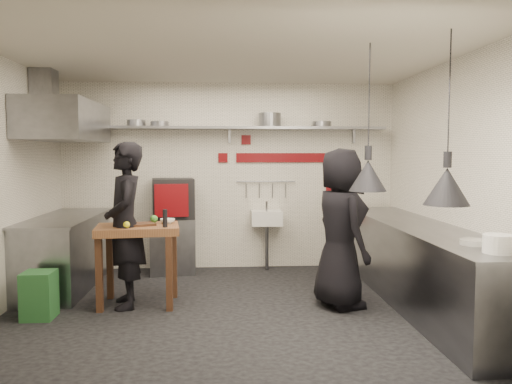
{
  "coord_description": "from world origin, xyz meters",
  "views": [
    {
      "loc": [
        -0.1,
        -5.48,
        1.73
      ],
      "look_at": [
        0.28,
        0.3,
        1.29
      ],
      "focal_mm": 35.0,
      "sensor_mm": 36.0,
      "label": 1
    }
  ],
  "objects": [
    {
      "name": "floor",
      "position": [
        0.0,
        0.0,
        0.0
      ],
      "size": [
        5.0,
        5.0,
        0.0
      ],
      "primitive_type": "plane",
      "color": "black",
      "rests_on": "ground"
    },
    {
      "name": "ceiling",
      "position": [
        0.0,
        0.0,
        2.8
      ],
      "size": [
        5.0,
        5.0,
        0.0
      ],
      "primitive_type": "plane",
      "color": "beige",
      "rests_on": "floor"
    },
    {
      "name": "wall_back",
      "position": [
        0.0,
        2.1,
        1.4
      ],
      "size": [
        5.0,
        0.04,
        2.8
      ],
      "primitive_type": "cube",
      "color": "silver",
      "rests_on": "floor"
    },
    {
      "name": "wall_front",
      "position": [
        0.0,
        -2.1,
        1.4
      ],
      "size": [
        5.0,
        0.04,
        2.8
      ],
      "primitive_type": "cube",
      "color": "silver",
      "rests_on": "floor"
    },
    {
      "name": "wall_right",
      "position": [
        2.5,
        0.0,
        1.4
      ],
      "size": [
        0.04,
        4.2,
        2.8
      ],
      "primitive_type": "cube",
      "color": "silver",
      "rests_on": "floor"
    },
    {
      "name": "red_band_horiz",
      "position": [
        0.95,
        2.08,
        1.68
      ],
      "size": [
        1.7,
        0.02,
        0.14
      ],
      "primitive_type": "cube",
      "color": "#65070B",
      "rests_on": "wall_back"
    },
    {
      "name": "red_band_vert",
      "position": [
        1.55,
        2.08,
        1.2
      ],
      "size": [
        0.14,
        0.02,
        1.1
      ],
      "primitive_type": "cube",
      "color": "#65070B",
      "rests_on": "wall_back"
    },
    {
      "name": "red_tile_a",
      "position": [
        0.25,
        2.08,
        1.95
      ],
      "size": [
        0.14,
        0.02,
        0.14
      ],
      "primitive_type": "cube",
      "color": "#65070B",
      "rests_on": "wall_back"
    },
    {
      "name": "red_tile_b",
      "position": [
        -0.1,
        2.08,
        1.68
      ],
      "size": [
        0.14,
        0.02,
        0.14
      ],
      "primitive_type": "cube",
      "color": "#65070B",
      "rests_on": "wall_back"
    },
    {
      "name": "back_shelf",
      "position": [
        0.0,
        1.92,
        2.12
      ],
      "size": [
        4.6,
        0.34,
        0.04
      ],
      "primitive_type": "cube",
      "color": "slate",
      "rests_on": "wall_back"
    },
    {
      "name": "shelf_bracket_left",
      "position": [
        -1.9,
        2.07,
        2.02
      ],
      "size": [
        0.04,
        0.06,
        0.24
      ],
      "primitive_type": "cube",
      "color": "slate",
      "rests_on": "wall_back"
    },
    {
      "name": "shelf_bracket_mid",
      "position": [
        0.0,
        2.07,
        2.02
      ],
      "size": [
        0.04,
        0.06,
        0.24
      ],
      "primitive_type": "cube",
      "color": "slate",
      "rests_on": "wall_back"
    },
    {
      "name": "shelf_bracket_right",
      "position": [
        1.9,
        2.07,
        2.02
      ],
      "size": [
        0.04,
        0.06,
        0.24
      ],
      "primitive_type": "cube",
      "color": "slate",
      "rests_on": "wall_back"
    },
    {
      "name": "pan_far_left",
      "position": [
        -1.35,
        1.92,
        2.19
      ],
      "size": [
        0.29,
        0.29,
        0.09
      ],
      "primitive_type": "cylinder",
      "rotation": [
        0.0,
        0.0,
        -0.07
      ],
      "color": "slate",
      "rests_on": "back_shelf"
    },
    {
      "name": "pan_mid_left",
      "position": [
        -1.02,
        1.92,
        2.18
      ],
      "size": [
        0.33,
        0.33,
        0.07
      ],
      "primitive_type": "cylinder",
      "rotation": [
        0.0,
        0.0,
        0.28
      ],
      "color": "slate",
      "rests_on": "back_shelf"
    },
    {
      "name": "stock_pot",
      "position": [
        0.6,
        1.92,
        2.24
      ],
      "size": [
        0.42,
        0.42,
        0.2
      ],
      "primitive_type": "cylinder",
      "rotation": [
        0.0,
        0.0,
        -0.34
      ],
      "color": "slate",
      "rests_on": "back_shelf"
    },
    {
      "name": "pan_right",
      "position": [
        1.37,
        1.92,
        2.18
      ],
      "size": [
        0.35,
        0.35,
        0.08
      ],
      "primitive_type": "cylinder",
      "rotation": [
        0.0,
        0.0,
        -0.31
      ],
      "color": "slate",
      "rests_on": "back_shelf"
    },
    {
      "name": "oven_stand",
      "position": [
        -0.85,
        1.8,
        0.4
      ],
      "size": [
        0.71,
        0.66,
        0.8
      ],
      "primitive_type": "cube",
      "rotation": [
        0.0,
        0.0,
        0.14
      ],
      "color": "slate",
      "rests_on": "floor"
    },
    {
      "name": "combi_oven",
      "position": [
        -0.83,
        1.81,
        1.09
      ],
      "size": [
        0.66,
        0.63,
        0.58
      ],
      "primitive_type": "cube",
      "rotation": [
        0.0,
        0.0,
        0.14
      ],
      "color": "black",
      "rests_on": "oven_stand"
    },
    {
      "name": "oven_door",
      "position": [
        -0.82,
        1.49,
        1.09
      ],
      "size": [
        0.46,
        0.09,
        0.46
      ],
      "primitive_type": "cube",
      "rotation": [
        0.0,
        0.0,
        0.14
      ],
      "color": "#65070B",
      "rests_on": "combi_oven"
    },
    {
      "name": "oven_glass",
      "position": [
        -0.84,
        1.48,
        1.09
      ],
      "size": [
        0.38,
        0.07,
        0.34
      ],
      "primitive_type": "cube",
      "rotation": [
        0.0,
        0.0,
        0.14
      ],
      "color": "black",
      "rests_on": "oven_door"
    },
    {
      "name": "hand_sink",
      "position": [
        0.55,
        1.92,
        0.78
      ],
      "size": [
        0.46,
        0.34,
        0.22
      ],
      "primitive_type": "cube",
      "color": "white",
      "rests_on": "wall_back"
    },
    {
      "name": "sink_tap",
      "position": [
        0.55,
        1.92,
        0.96
      ],
      "size": [
        0.03,
        0.03,
        0.14
      ],
      "primitive_type": "cylinder",
      "color": "slate",
      "rests_on": "hand_sink"
    },
    {
      "name": "sink_drain",
      "position": [
        0.55,
        1.88,
        0.34
      ],
      "size": [
        0.06,
        0.06,
        0.66
      ],
      "primitive_type": "cylinder",
      "color": "slate",
      "rests_on": "floor"
    },
    {
      "name": "utensil_rail",
      "position": [
        0.55,
        2.06,
        1.32
      ],
      "size": [
        0.9,
        0.02,
        0.02
      ],
      "primitive_type": "cylinder",
      "rotation": [
        0.0,
        1.57,
        0.0
      ],
      "color": "slate",
      "rests_on": "wall_back"
    },
    {
      "name": "counter_right",
      "position": [
        2.15,
        0.0,
        0.45
      ],
      "size": [
        0.7,
        3.8,
        0.9
      ],
      "primitive_type": "cube",
      "color": "slate",
      "rests_on": "floor"
    },
    {
      "name": "counter_right_top",
      "position": [
        2.15,
        0.0,
        0.92
      ],
      "size": [
        0.76,
        3.9,
        0.03
      ],
      "primitive_type": "cube",
      "color": "slate",
      "rests_on": "counter_right"
    },
    {
      "name": "plate_stack",
      "position": [
        2.12,
        -1.63,
        1.01
      ],
      "size": [
        0.27,
        0.27,
        0.15
      ],
      "primitive_type": "cylinder",
      "rotation": [
        0.0,
        0.0,
        0.17
      ],
      "color": "white",
      "rests_on": "counter_right_top"
    },
    {
      "name": "small_bowl_right",
      "position": [
        2.1,
        -1.26,
        0.96
      ],
      "size": [
        0.25,
        0.25,
        0.05
      ],
      "primitive_type": "cylinder",
      "rotation": [
        0.0,
        0.0,
        0.13
      ],
      "color": "white",
      "rests_on": "counter_right_top"
    },
    {
      "name": "counter_left",
      "position": [
        -2.15,
        1.05,
        0.45
      ],
      "size": [
        0.7,
        1.9,
        0.9
      ],
      "primitive_type": "cube",
      "color": "slate",
      "rests_on": "floor"
    },
    {
      "name": "counter_left_top",
      "position": [
        -2.15,
        1.05,
        0.92
      ],
      "size": [
        0.76,
        2.0,
        0.03
      ],
      "primitive_type": "cube",
      "color": "slate",
      "rests_on": "counter_left"
    },
    {
      "name": "extractor_hood",
      "position": [
        -2.1,
        1.05,
        2.15
      ],
      "size": [
        0.78,
        1.6,
        0.5
      ],
      "primitive_type": "cube",
      "color": "slate",
      "rests_on": "ceiling"
    },
    {
      "name": "hood_duct",
      "position": [
        -2.35,
        1.05,
        2.55
      ],
      "size": [
        0.28,
        0.28,
        0.5
      ],
      "primitive_type": "cube",
      "color": "slate",
      "rests_on": "ceiling"
    },
    {
      "name": "green_bin",
      "position": [
        -2.04,
        -0.18,
        0.25
      ],
      "size": [
        0.32,
        0.32,
        0.5
      ],
      "primitive_type": "cube",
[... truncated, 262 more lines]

